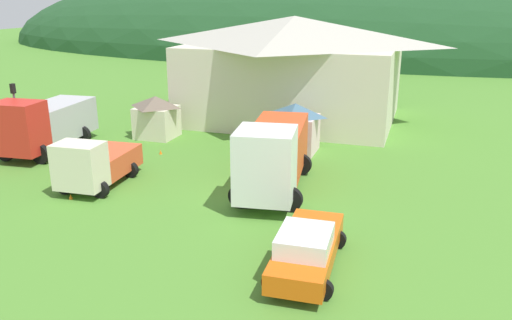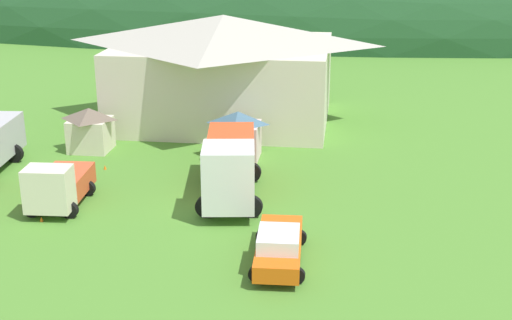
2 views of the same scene
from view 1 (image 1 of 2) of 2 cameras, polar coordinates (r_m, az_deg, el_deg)
ground_plane at (r=24.05m, az=-1.61°, el=-4.03°), size 200.00×200.00×0.00m
forested_hill_backdrop at (r=93.08m, az=13.88°, el=11.91°), size 145.35×60.00×29.90m
depot_building at (r=38.52m, az=4.19°, el=10.25°), size 15.79×12.60×7.49m
play_shed_cream at (r=34.17m, az=-10.97°, el=4.79°), size 2.61×2.45×2.72m
play_shed_pink at (r=30.50m, az=4.35°, el=3.68°), size 2.74×2.59×2.91m
crane_truck_red at (r=32.83m, az=-22.44°, el=3.81°), size 3.73×7.12×3.42m
light_truck_cream at (r=25.98m, az=-17.44°, el=-0.37°), size 2.85×4.91×2.54m
heavy_rig_white at (r=24.19m, az=1.96°, el=0.77°), size 3.92×8.27×3.60m
service_pickup_orange at (r=17.67m, az=5.65°, el=-9.70°), size 2.43×5.26×1.66m
traffic_light_west at (r=32.31m, az=-25.02°, el=4.81°), size 0.20×0.32×4.22m
traffic_cone_near_pickup at (r=25.20m, az=-19.81°, el=-4.09°), size 0.36×0.36×0.48m
traffic_cone_mid_row at (r=30.79m, az=-10.51°, el=0.65°), size 0.36×0.36×0.52m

